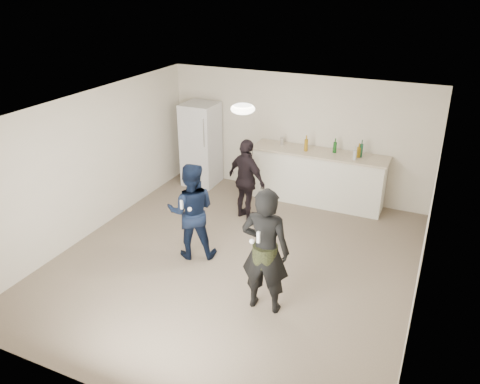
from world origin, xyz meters
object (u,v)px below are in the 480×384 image
at_px(fridge, 201,144).
at_px(spectator, 247,180).
at_px(shaker, 282,141).
at_px(counter, 317,178).
at_px(woman, 265,251).
at_px(man, 191,211).

xyz_separation_m(fridge, spectator, (1.57, -1.13, -0.12)).
distance_m(fridge, shaker, 1.82).
distance_m(counter, shaker, 1.05).
xyz_separation_m(fridge, woman, (2.87, -3.48, 0.01)).
height_order(fridge, woman, woman).
distance_m(counter, spectator, 1.60).
height_order(counter, man, man).
height_order(fridge, spectator, fridge).
xyz_separation_m(shaker, woman, (1.08, -3.68, -0.27)).
bearing_deg(counter, man, -115.21).
bearing_deg(woman, shaker, -77.26).
bearing_deg(counter, spectator, -130.57).
bearing_deg(spectator, woman, 142.77).
relative_size(counter, woman, 1.43).
distance_m(shaker, woman, 3.84).
height_order(counter, shaker, shaker).
bearing_deg(fridge, counter, 1.54).
bearing_deg(shaker, counter, -8.42).
distance_m(counter, fridge, 2.63).
bearing_deg(fridge, woman, -50.55).
relative_size(counter, shaker, 15.29).
xyz_separation_m(man, spectator, (0.28, 1.57, -0.02)).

